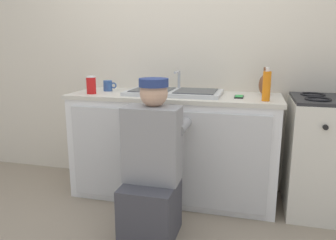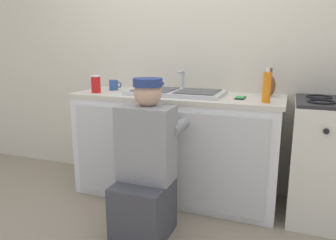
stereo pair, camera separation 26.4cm
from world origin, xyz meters
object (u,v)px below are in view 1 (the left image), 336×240
(sink_double_basin, at_px, (174,92))
(soap_bottle_orange, at_px, (267,86))
(plumber_person, at_px, (152,173))
(soda_cup_red, at_px, (91,85))
(cell_phone, at_px, (239,97))
(stove_range, at_px, (328,156))
(coffee_mug, at_px, (108,86))
(vase_decorative, at_px, (265,84))

(sink_double_basin, xyz_separation_m, soap_bottle_orange, (0.75, -0.17, 0.09))
(sink_double_basin, relative_size, plumber_person, 0.72)
(soap_bottle_orange, xyz_separation_m, soda_cup_red, (-1.44, 0.01, -0.04))
(soap_bottle_orange, bearing_deg, cell_phone, 147.98)
(stove_range, relative_size, plumber_person, 0.85)
(stove_range, xyz_separation_m, coffee_mug, (-1.89, 0.05, 0.49))
(vase_decorative, xyz_separation_m, soda_cup_red, (-1.44, -0.31, -0.01))
(sink_double_basin, distance_m, plumber_person, 0.82)
(coffee_mug, distance_m, cell_phone, 1.18)
(stove_range, xyz_separation_m, soda_cup_red, (-1.95, -0.16, 0.52))
(vase_decorative, bearing_deg, soap_bottle_orange, -89.45)
(vase_decorative, bearing_deg, sink_double_basin, -168.26)
(plumber_person, distance_m, vase_decorative, 1.23)
(plumber_person, bearing_deg, cell_phone, 49.67)
(sink_double_basin, relative_size, soda_cup_red, 5.26)
(soap_bottle_orange, distance_m, cell_phone, 0.26)
(coffee_mug, distance_m, vase_decorative, 1.38)
(stove_range, distance_m, cell_phone, 0.84)
(vase_decorative, bearing_deg, stove_range, -17.02)
(sink_double_basin, distance_m, vase_decorative, 0.76)
(plumber_person, bearing_deg, coffee_mug, 131.68)
(coffee_mug, bearing_deg, vase_decorative, 4.62)
(plumber_person, height_order, soda_cup_red, plumber_person)
(soap_bottle_orange, height_order, cell_phone, soap_bottle_orange)
(plumber_person, xyz_separation_m, cell_phone, (0.54, 0.63, 0.46))
(cell_phone, bearing_deg, plumber_person, -130.33)
(cell_phone, bearing_deg, coffee_mug, 175.80)
(plumber_person, height_order, cell_phone, plumber_person)
(plumber_person, xyz_separation_m, vase_decorative, (0.73, 0.83, 0.54))
(stove_range, relative_size, vase_decorative, 4.10)
(sink_double_basin, height_order, soda_cup_red, sink_double_basin)
(coffee_mug, relative_size, cell_phone, 0.90)
(plumber_person, distance_m, soda_cup_red, 1.02)
(sink_double_basin, distance_m, cell_phone, 0.55)
(stove_range, bearing_deg, sink_double_basin, 179.90)
(sink_double_basin, relative_size, soap_bottle_orange, 3.20)
(plumber_person, bearing_deg, vase_decorative, 48.46)
(vase_decorative, bearing_deg, soda_cup_red, -167.73)
(coffee_mug, height_order, soda_cup_red, soda_cup_red)
(plumber_person, xyz_separation_m, soda_cup_red, (-0.70, 0.52, 0.53))
(stove_range, height_order, soap_bottle_orange, soap_bottle_orange)
(stove_range, distance_m, soda_cup_red, 2.02)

